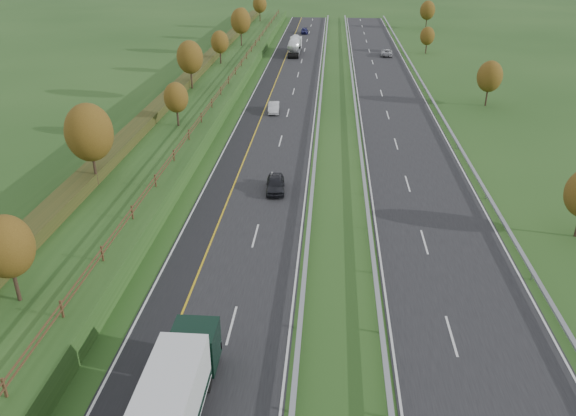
% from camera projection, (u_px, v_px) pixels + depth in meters
% --- Properties ---
extents(ground, '(400.00, 400.00, 0.00)m').
position_uv_depth(ground, '(336.00, 123.00, 75.23)').
color(ground, '#224518').
rests_on(ground, ground).
extents(near_carriageway, '(10.50, 200.00, 0.04)m').
position_uv_depth(near_carriageway, '(280.00, 111.00, 80.24)').
color(near_carriageway, black).
rests_on(near_carriageway, ground).
extents(far_carriageway, '(10.50, 200.00, 0.04)m').
position_uv_depth(far_carriageway, '(396.00, 113.00, 79.12)').
color(far_carriageway, black).
rests_on(far_carriageway, ground).
extents(hard_shoulder, '(3.00, 200.00, 0.04)m').
position_uv_depth(hard_shoulder, '(254.00, 110.00, 80.50)').
color(hard_shoulder, black).
rests_on(hard_shoulder, ground).
extents(lane_markings, '(26.75, 200.00, 0.01)m').
position_uv_depth(lane_markings, '(324.00, 112.00, 79.69)').
color(lane_markings, silver).
rests_on(lane_markings, near_carriageway).
extents(embankment_left, '(12.00, 200.00, 2.00)m').
position_uv_depth(embankment_left, '(190.00, 102.00, 80.70)').
color(embankment_left, '#224518').
rests_on(embankment_left, ground).
extents(hedge_left, '(2.20, 180.00, 1.10)m').
position_uv_depth(hedge_left, '(175.00, 91.00, 80.15)').
color(hedge_left, '#2C3515').
rests_on(hedge_left, embankment_left).
extents(fence_left, '(0.12, 189.06, 1.20)m').
position_uv_depth(fence_left, '(220.00, 92.00, 79.26)').
color(fence_left, '#422B19').
rests_on(fence_left, embankment_left).
extents(median_barrier_near, '(0.32, 200.00, 0.71)m').
position_uv_depth(median_barrier_near, '(320.00, 108.00, 79.60)').
color(median_barrier_near, gray).
rests_on(median_barrier_near, ground).
extents(median_barrier_far, '(0.32, 200.00, 0.71)m').
position_uv_depth(median_barrier_far, '(356.00, 108.00, 79.25)').
color(median_barrier_far, gray).
rests_on(median_barrier_far, ground).
extents(outer_barrier_far, '(0.32, 200.00, 0.71)m').
position_uv_depth(outer_barrier_far, '(438.00, 110.00, 78.46)').
color(outer_barrier_far, gray).
rests_on(outer_barrier_far, ground).
extents(trees_left, '(6.64, 164.30, 7.66)m').
position_uv_depth(trees_left, '(184.00, 70.00, 75.30)').
color(trees_left, '#2D2116').
rests_on(trees_left, embankment_left).
extents(trees_far, '(8.45, 118.60, 7.12)m').
position_uv_depth(trees_far, '(456.00, 47.00, 102.51)').
color(trees_far, '#2D2116').
rests_on(trees_far, ground).
extents(road_tanker, '(2.40, 11.22, 3.46)m').
position_uv_depth(road_tanker, '(295.00, 45.00, 117.37)').
color(road_tanker, silver).
rests_on(road_tanker, near_carriageway).
extents(car_dark_near, '(2.11, 4.53, 1.50)m').
position_uv_depth(car_dark_near, '(275.00, 184.00, 54.85)').
color(car_dark_near, black).
rests_on(car_dark_near, near_carriageway).
extents(car_silver_mid, '(1.74, 4.34, 1.40)m').
position_uv_depth(car_silver_mid, '(274.00, 107.00, 79.23)').
color(car_silver_mid, silver).
rests_on(car_silver_mid, near_carriageway).
extents(car_small_far, '(2.02, 4.51, 1.29)m').
position_uv_depth(car_small_far, '(304.00, 31.00, 141.96)').
color(car_small_far, '#171848').
rests_on(car_small_far, near_carriageway).
extents(car_oncoming, '(2.64, 5.11, 1.38)m').
position_uv_depth(car_oncoming, '(387.00, 52.00, 116.04)').
color(car_oncoming, '#AFAFB4').
rests_on(car_oncoming, far_carriageway).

